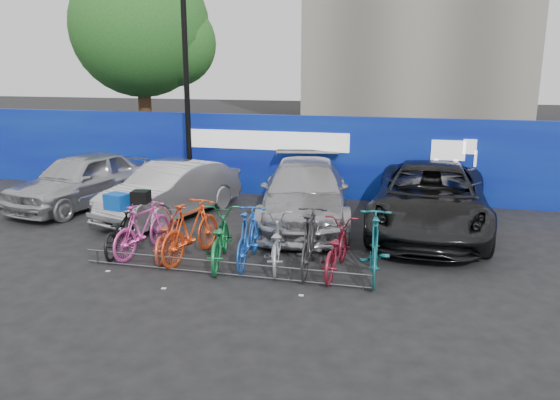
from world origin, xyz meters
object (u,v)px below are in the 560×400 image
(lamppost, at_px, (187,84))
(bike_4, at_px, (219,238))
(bike_6, at_px, (275,242))
(bike_9, at_px, (375,245))
(car_0, at_px, (81,179))
(bike_0, at_px, (120,231))
(bike_7, at_px, (310,241))
(car_2, at_px, (305,193))
(bike_2, at_px, (167,234))
(bike_1, at_px, (143,229))
(bike_5, at_px, (248,236))
(bike_3, at_px, (191,230))
(car_1, at_px, (171,190))
(bike_rack, at_px, (222,268))
(bike_8, at_px, (336,248))
(tree, at_px, (147,31))
(car_3, at_px, (430,199))

(lamppost, relative_size, bike_4, 3.07)
(bike_6, relative_size, bike_9, 0.92)
(lamppost, distance_m, bike_4, 6.71)
(car_0, xyz_separation_m, bike_0, (3.00, -3.20, -0.29))
(bike_7, bearing_deg, car_2, -79.80)
(bike_2, bearing_deg, bike_1, -9.70)
(lamppost, height_order, bike_5, lamppost)
(bike_0, height_order, bike_3, bike_3)
(car_1, bearing_deg, bike_9, -12.68)
(bike_rack, relative_size, bike_0, 3.19)
(bike_3, bearing_deg, bike_8, -170.57)
(bike_1, bearing_deg, bike_9, -170.13)
(bike_rack, bearing_deg, bike_1, 158.92)
(lamppost, distance_m, bike_2, 6.17)
(lamppost, distance_m, car_1, 3.59)
(bike_rack, distance_m, bike_4, 0.77)
(bike_9, bearing_deg, bike_1, -5.52)
(car_0, relative_size, bike_5, 2.37)
(tree, distance_m, bike_3, 12.35)
(car_1, xyz_separation_m, bike_1, (0.67, -2.78, -0.15))
(bike_8, bearing_deg, bike_1, 1.47)
(car_3, xyz_separation_m, bike_5, (-3.46, -3.16, -0.22))
(bike_rack, relative_size, bike_6, 3.01)
(car_1, distance_m, car_3, 6.41)
(bike_1, bearing_deg, tree, -53.23)
(lamppost, distance_m, bike_5, 6.85)
(bike_8, bearing_deg, car_2, -65.90)
(bike_3, bearing_deg, bike_2, 6.50)
(lamppost, xyz_separation_m, bike_9, (5.92, -5.32, -2.66))
(tree, xyz_separation_m, bike_2, (5.29, -9.87, -4.61))
(car_1, height_order, bike_4, car_1)
(bike_2, bearing_deg, bike_rack, 140.99)
(bike_4, height_order, bike_9, bike_9)
(car_1, height_order, bike_2, car_1)
(bike_2, bearing_deg, car_2, -136.29)
(bike_0, height_order, bike_7, bike_7)
(bike_0, xyz_separation_m, bike_9, (5.26, -0.10, 0.15))
(bike_2, xyz_separation_m, bike_4, (1.20, -0.17, 0.06))
(bike_2, relative_size, bike_3, 0.88)
(tree, bearing_deg, bike_3, -59.45)
(car_3, distance_m, bike_9, 3.40)
(bike_1, distance_m, bike_8, 4.01)
(car_3, bearing_deg, bike_6, -130.90)
(bike_9, bearing_deg, car_0, -26.15)
(bike_1, bearing_deg, bike_0, 10.10)
(bike_3, height_order, bike_4, bike_3)
(tree, distance_m, bike_rack, 13.55)
(bike_8, bearing_deg, bike_3, 1.53)
(car_3, bearing_deg, bike_4, -138.90)
(lamppost, xyz_separation_m, bike_2, (1.72, -5.22, -2.81))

